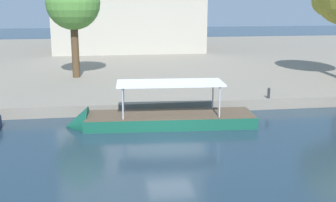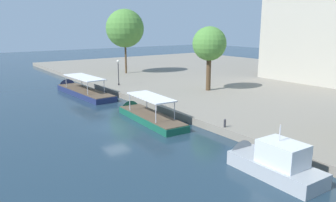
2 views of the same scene
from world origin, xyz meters
name	(u,v)px [view 1 (image 1 of 2)]	position (x,y,z in m)	size (l,w,h in m)	color
ground_plane	(170,146)	(0.00, 0.00, 0.00)	(220.00, 220.00, 0.00)	#1E3342
dock_promenade	(130,58)	(0.00, 34.27, 0.39)	(120.00, 55.00, 0.77)	gray
tour_boat_1	(154,122)	(-0.41, 3.97, 0.23)	(12.00, 3.41, 3.94)	#14513D
mooring_bollard_1	(269,93)	(8.41, 7.11, 1.20)	(0.22, 0.22, 0.80)	#2D2D33
tree_2	(72,2)	(-6.10, 18.27, 7.60)	(4.90, 4.90, 9.27)	#4C3823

